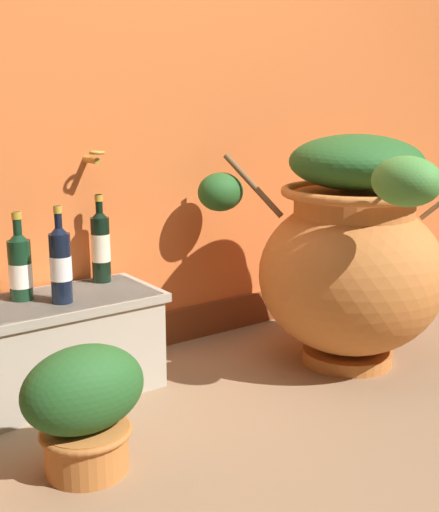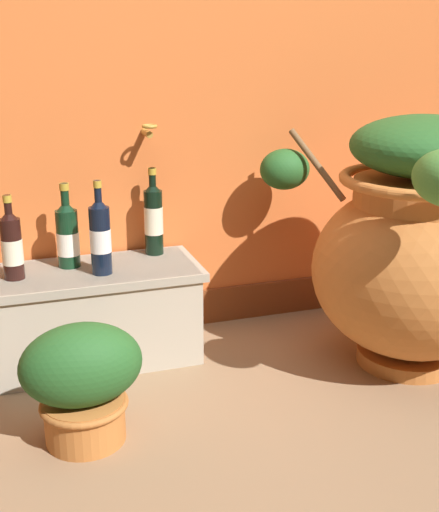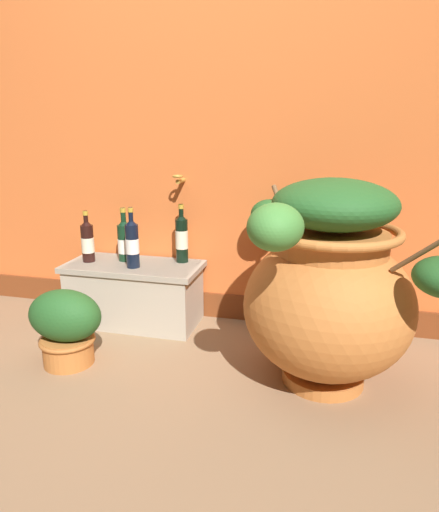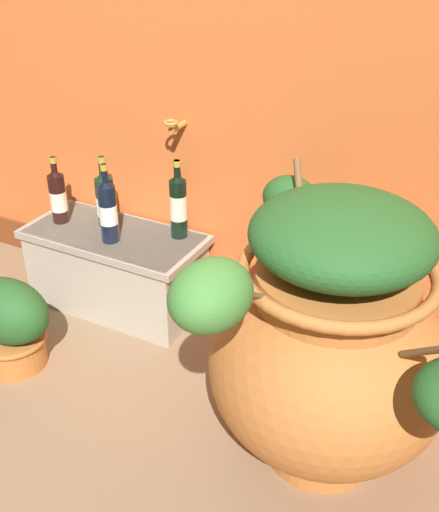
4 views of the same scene
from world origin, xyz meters
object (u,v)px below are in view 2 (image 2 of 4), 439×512
Objects in this scene: wine_bottle_left at (100,235)px; wine_bottle_middle at (154,217)px; wine_bottle_right at (68,234)px; potted_shrub at (82,380)px; terracotta_urn at (417,248)px; wine_bottle_back at (12,244)px.

wine_bottle_left and wine_bottle_middle have the same top height.
wine_bottle_middle is 1.08× the size of wine_bottle_right.
terracotta_urn is at bearing 6.04° from potted_shrub.
wine_bottle_right is at bearing 158.33° from terracotta_urn.
potted_shrub is at bearing -120.23° from wine_bottle_middle.
wine_bottle_middle is 0.53m from wine_bottle_back.
terracotta_urn is at bearing -18.09° from wine_bottle_left.
wine_bottle_right is at bearing 85.91° from potted_shrub.
wine_bottle_left is 0.28m from wine_bottle_middle.
wine_bottle_back is (-0.29, 0.04, -0.02)m from wine_bottle_left.
wine_bottle_right reaches higher than wine_bottle_back.
wine_bottle_left reaches higher than wine_bottle_right.
wine_bottle_middle reaches higher than wine_bottle_right.
wine_bottle_right is at bearing -171.12° from wine_bottle_middle.
terracotta_urn reaches higher than wine_bottle_right.
wine_bottle_right is (-0.10, 0.11, -0.02)m from wine_bottle_left.
wine_bottle_left is 0.56m from potted_shrub.
wine_bottle_back is (-0.51, -0.12, -0.02)m from wine_bottle_middle.
terracotta_urn is 1.37m from wine_bottle_back.
terracotta_urn reaches higher than potted_shrub.
wine_bottle_back is 0.59m from potted_shrub.
wine_bottle_middle reaches higher than potted_shrub.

